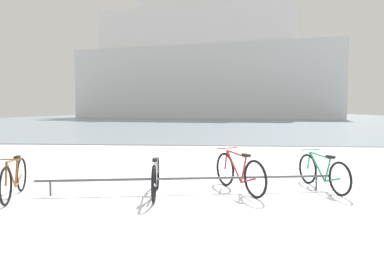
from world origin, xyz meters
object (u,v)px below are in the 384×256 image
bicycle_2 (239,173)px  ferry_ship (202,66)px  bicycle_1 (156,177)px  bicycle_0 (14,179)px  bicycle_3 (322,172)px

bicycle_2 → ferry_ship: 55.43m
bicycle_1 → ferry_ship: 55.78m
bicycle_1 → bicycle_2: (1.58, 0.42, 0.02)m
bicycle_0 → bicycle_2: bicycle_2 is taller
bicycle_1 → bicycle_2: bicycle_2 is taller
bicycle_0 → bicycle_3: size_ratio=0.98×
bicycle_0 → ferry_ship: 56.13m
bicycle_2 → ferry_ship: bearing=93.2°
bicycle_0 → bicycle_3: (5.85, 1.09, -0.01)m
ferry_ship → bicycle_2: bearing=-86.8°
bicycle_0 → bicycle_1: (2.56, 0.37, -0.00)m
bicycle_0 → bicycle_3: bearing=10.6°
bicycle_1 → bicycle_3: bearing=12.4°
bicycle_3 → ferry_ship: (-4.78, 54.28, 9.13)m
bicycle_0 → ferry_ship: bearing=88.9°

